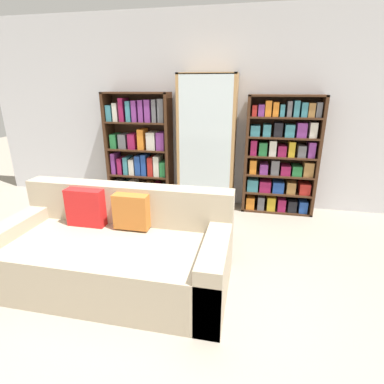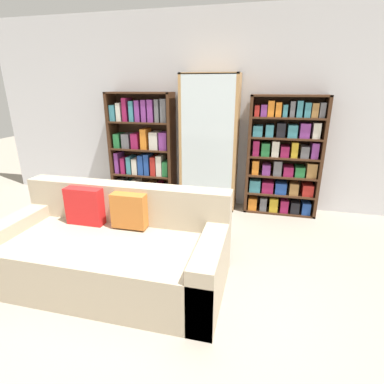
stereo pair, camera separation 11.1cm
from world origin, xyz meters
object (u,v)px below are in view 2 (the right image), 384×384
(bookshelf_left, at_px, (143,151))
(couch, at_px, (113,251))
(bookshelf_right, at_px, (284,158))
(display_cabinet, at_px, (209,144))
(wine_bottle, at_px, (228,231))

(bookshelf_left, bearing_deg, couch, -75.86)
(bookshelf_left, bearing_deg, bookshelf_right, -0.01)
(couch, height_order, bookshelf_right, bookshelf_right)
(couch, distance_m, display_cabinet, 2.17)
(bookshelf_left, relative_size, wine_bottle, 4.09)
(wine_bottle, bearing_deg, couch, -136.24)
(couch, relative_size, bookshelf_right, 1.27)
(display_cabinet, bearing_deg, bookshelf_left, 179.09)
(bookshelf_right, bearing_deg, display_cabinet, -179.12)
(bookshelf_left, distance_m, wine_bottle, 1.94)
(bookshelf_left, xyz_separation_m, bookshelf_right, (2.05, -0.00, -0.00))
(display_cabinet, relative_size, wine_bottle, 4.70)
(bookshelf_right, xyz_separation_m, wine_bottle, (-0.60, -1.13, -0.62))
(couch, relative_size, bookshelf_left, 1.25)
(wine_bottle, bearing_deg, bookshelf_left, 142.22)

